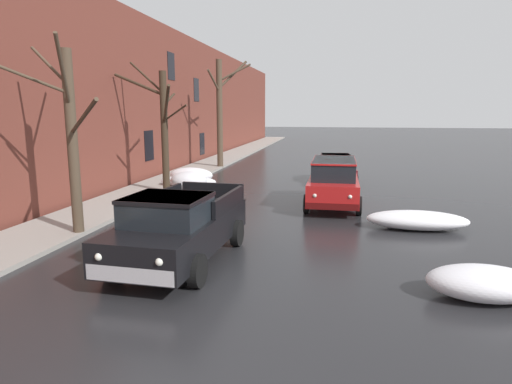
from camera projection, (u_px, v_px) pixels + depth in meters
left_sidewalk_slab at (163, 184)px, 22.18m from camera, size 2.51×80.00×0.13m
brick_townhouse_facade at (126, 98)px, 21.75m from camera, size 0.63×80.00×8.52m
snow_bank_near_corner_left at (192, 176)px, 22.78m from camera, size 2.24×1.29×0.79m
snow_bank_along_left_kerb at (415, 220)px, 13.88m from camera, size 3.09×1.24×0.58m
snow_bank_mid_block_left at (188, 181)px, 20.62m from camera, size 1.71×1.41×0.90m
snow_bank_near_corner_right at (486, 284)px, 8.68m from camera, size 2.17×1.27×0.67m
snow_bank_along_right_kerb at (187, 182)px, 21.42m from camera, size 2.74×1.31×0.58m
bare_tree_second_along_sidewalk at (71, 136)px, 12.61m from camera, size 3.35×3.55×5.54m
bare_tree_mid_block at (163, 126)px, 19.34m from camera, size 3.73×3.08×5.81m
bare_tree_far_down_block at (221, 110)px, 28.10m from camera, size 2.31×2.67×6.80m
pickup_truck_black_approaching_near_lane at (178, 227)px, 10.76m from camera, size 2.41×5.15×1.76m
suv_red_parked_kerbside_close at (333, 181)px, 17.15m from camera, size 2.03×4.62×1.82m
sedan_maroon_parked_kerbside_mid at (336, 168)px, 22.85m from camera, size 2.15×4.16×1.42m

